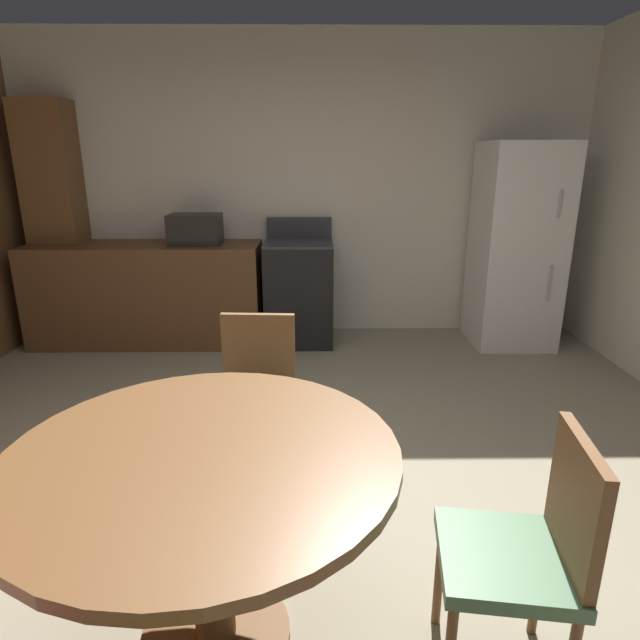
{
  "coord_description": "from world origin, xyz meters",
  "views": [
    {
      "loc": [
        0.08,
        -2.13,
        1.64
      ],
      "look_at": [
        0.12,
        0.65,
        0.78
      ],
      "focal_mm": 29.78,
      "sensor_mm": 36.0,
      "label": 1
    }
  ],
  "objects_px": {
    "refrigerator": "(516,247)",
    "dining_table": "(206,492)",
    "oven_range": "(299,291)",
    "chair_east": "(529,547)",
    "chair_north": "(256,389)",
    "microwave": "(195,229)"
  },
  "relations": [
    {
      "from": "refrigerator",
      "to": "chair_east",
      "type": "xyz_separation_m",
      "value": [
        -1.13,
        -3.28,
        -0.38
      ]
    },
    {
      "from": "chair_north",
      "to": "refrigerator",
      "type": "bearing_deg",
      "value": 138.77
    },
    {
      "from": "chair_east",
      "to": "chair_north",
      "type": "height_order",
      "value": "same"
    },
    {
      "from": "oven_range",
      "to": "microwave",
      "type": "bearing_deg",
      "value": -179.77
    },
    {
      "from": "refrigerator",
      "to": "microwave",
      "type": "bearing_deg",
      "value": 178.98
    },
    {
      "from": "oven_range",
      "to": "refrigerator",
      "type": "distance_m",
      "value": 1.96
    },
    {
      "from": "dining_table",
      "to": "chair_north",
      "type": "xyz_separation_m",
      "value": [
        0.06,
        1.01,
        -0.1
      ]
    },
    {
      "from": "oven_range",
      "to": "chair_north",
      "type": "relative_size",
      "value": 1.26
    },
    {
      "from": "oven_range",
      "to": "chair_north",
      "type": "height_order",
      "value": "oven_range"
    },
    {
      "from": "refrigerator",
      "to": "oven_range",
      "type": "bearing_deg",
      "value": 178.39
    },
    {
      "from": "refrigerator",
      "to": "dining_table",
      "type": "relative_size",
      "value": 1.41
    },
    {
      "from": "oven_range",
      "to": "microwave",
      "type": "relative_size",
      "value": 2.5
    },
    {
      "from": "oven_range",
      "to": "dining_table",
      "type": "relative_size",
      "value": 0.88
    },
    {
      "from": "refrigerator",
      "to": "dining_table",
      "type": "xyz_separation_m",
      "value": [
        -2.13,
        -3.14,
        -0.27
      ]
    },
    {
      "from": "oven_range",
      "to": "chair_east",
      "type": "relative_size",
      "value": 1.26
    },
    {
      "from": "microwave",
      "to": "dining_table",
      "type": "xyz_separation_m",
      "value": [
        0.68,
        -3.19,
        -0.42
      ]
    },
    {
      "from": "refrigerator",
      "to": "dining_table",
      "type": "height_order",
      "value": "refrigerator"
    },
    {
      "from": "oven_range",
      "to": "chair_east",
      "type": "height_order",
      "value": "oven_range"
    },
    {
      "from": "dining_table",
      "to": "chair_east",
      "type": "height_order",
      "value": "chair_east"
    },
    {
      "from": "microwave",
      "to": "dining_table",
      "type": "height_order",
      "value": "microwave"
    },
    {
      "from": "refrigerator",
      "to": "chair_north",
      "type": "height_order",
      "value": "refrigerator"
    },
    {
      "from": "oven_range",
      "to": "chair_north",
      "type": "bearing_deg",
      "value": -94.31
    }
  ]
}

